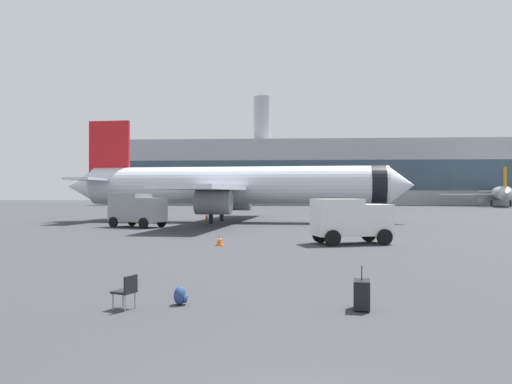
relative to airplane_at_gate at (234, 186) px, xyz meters
The scene contains 10 objects.
airplane_at_gate is the anchor object (origin of this frame).
airplane_taxiing 83.47m from the airplane_at_gate, 50.62° to the left, with size 25.15×27.55×8.27m.
service_truck 11.12m from the airplane_at_gate, 133.45° to the right, with size 5.28×4.11×2.90m.
cargo_van 23.13m from the airplane_at_gate, 66.99° to the right, with size 4.77×3.29×2.60m.
safety_cone_near 6.50m from the airplane_at_gate, 128.02° to the left, with size 0.44×0.44×0.77m.
safety_cone_mid 22.82m from the airplane_at_gate, 85.96° to the right, with size 0.44×0.44×0.60m.
rolling_suitcase 38.47m from the airplane_at_gate, 79.18° to the right, with size 0.49×0.69×1.10m.
traveller_backpack 37.61m from the airplane_at_gate, 86.10° to the right, with size 0.36×0.40×0.48m.
gate_chair 38.13m from the airplane_at_gate, 88.03° to the right, with size 0.62×0.62×0.86m.
terminal_building 82.96m from the airplane_at_gate, 78.50° to the left, with size 108.43×18.04×28.30m.
Camera 1 is at (-0.11, -5.90, 2.92)m, focal length 35.23 mm.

